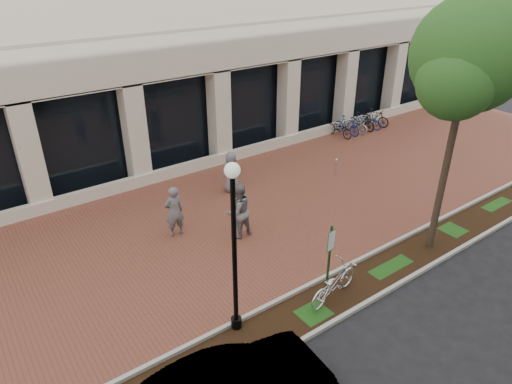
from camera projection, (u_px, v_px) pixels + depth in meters
ground at (245, 215)px, 16.97m from camera, size 120.00×120.00×0.00m
brick_plaza at (245, 215)px, 16.96m from camera, size 40.00×9.00×0.01m
planting_strip at (347, 290)px, 13.19m from camera, size 40.00×1.50×0.01m
curb_plaza_side at (329, 275)px, 13.70m from camera, size 40.00×0.12×0.12m
curb_street_side at (367, 303)px, 12.63m from camera, size 40.00×0.12×0.12m
parking_sign at (330, 253)px, 12.20m from camera, size 0.34×0.07×2.37m
lamppost at (234, 243)px, 10.66m from camera, size 0.36×0.36×4.68m
street_tree at (468, 62)px, 12.41m from camera, size 3.83×3.19×7.82m
locked_bicycle at (334, 283)px, 12.66m from camera, size 2.07×1.03×1.04m
pedestrian_left at (174, 211)px, 15.36m from camera, size 0.70×0.48×1.85m
pedestrian_mid at (238, 211)px, 15.26m from camera, size 0.99×0.79×1.98m
pedestrian_right at (231, 172)px, 18.31m from camera, size 0.91×0.68×1.70m
bollard at (336, 168)px, 19.67m from camera, size 0.12×0.12×0.86m
bike_rack_cluster at (357, 123)px, 24.73m from camera, size 3.58×1.79×0.99m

